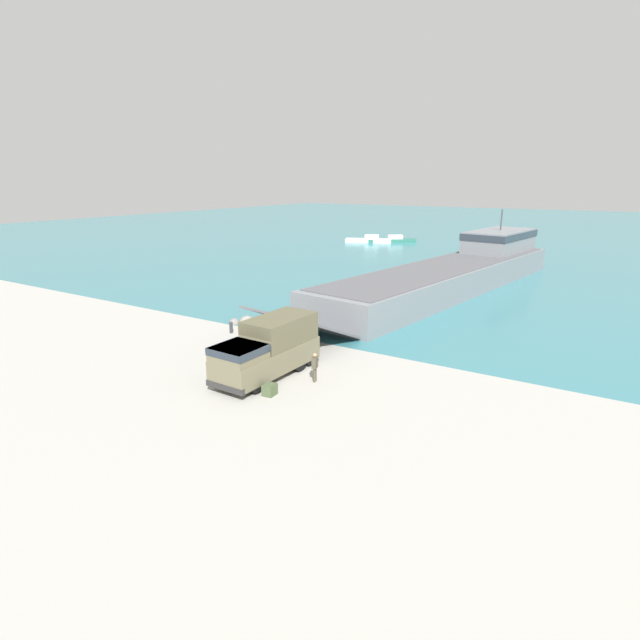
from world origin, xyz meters
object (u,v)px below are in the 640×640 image
soldier_on_ramp (315,365)px  moored_boat_b (486,246)px  landing_craft (458,269)px  cargo_crate (270,390)px  moored_boat_a (392,240)px  mooring_bollard (231,327)px  military_truck (268,348)px  moored_boat_c (369,240)px

soldier_on_ramp → moored_boat_b: size_ratio=0.30×
landing_craft → cargo_crate: bearing=-81.5°
soldier_on_ramp → moored_boat_b: moored_boat_b is taller
moored_boat_a → mooring_bollard: size_ratio=9.30×
mooring_bollard → cargo_crate: mooring_bollard is taller
moored_boat_b → mooring_bollard: (-4.15, -55.41, -0.08)m
soldier_on_ramp → moored_boat_a: bearing=-83.0°
mooring_bollard → cargo_crate: size_ratio=1.24×
military_truck → moored_boat_c: bearing=-156.7°
mooring_bollard → moored_boat_c: bearing=106.4°
military_truck → moored_boat_a: size_ratio=0.88×
soldier_on_ramp → moored_boat_b: (-5.85, 59.84, -0.40)m
military_truck → soldier_on_ramp: bearing=103.8°
soldier_on_ramp → cargo_crate: 2.99m
soldier_on_ramp → moored_boat_b: 60.13m
moored_boat_c → moored_boat_a: bearing=-78.9°
landing_craft → moored_boat_c: landing_craft is taller
cargo_crate → landing_craft: bearing=90.2°
military_truck → cargo_crate: 3.04m
landing_craft → military_truck: size_ratio=6.24×
military_truck → moored_boat_b: size_ratio=1.30×
moored_boat_b → mooring_bollard: 55.57m
military_truck → moored_boat_a: military_truck is taller
landing_craft → mooring_bollard: size_ratio=51.26×
moored_boat_c → landing_craft: bearing=-160.2°
military_truck → moored_boat_c: (-23.21, 59.24, -1.14)m
soldier_on_ramp → moored_boat_b: bearing=-97.7°
moored_boat_a → mooring_bollard: 57.74m
moored_boat_c → mooring_bollard: bearing=175.9°
military_truck → cargo_crate: military_truck is taller
soldier_on_ramp → moored_boat_c: (-25.93, 58.67, -0.49)m
military_truck → moored_boat_a: bearing=-160.3°
moored_boat_c → cargo_crate: 66.26m
soldier_on_ramp → moored_boat_a: size_ratio=0.21×
landing_craft → moored_boat_c: 38.46m
moored_boat_a → cargo_crate: (21.42, -63.54, -0.16)m
soldier_on_ramp → landing_craft: bearing=-101.1°
cargo_crate → moored_boat_c: bearing=112.1°
landing_craft → cargo_crate: 32.09m
landing_craft → moored_boat_c: bearing=138.5°
moored_boat_b → moored_boat_c: size_ratio=0.65×
landing_craft → moored_boat_a: (-21.34, 31.49, -1.38)m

